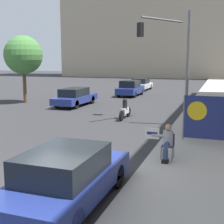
% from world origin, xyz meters
% --- Properties ---
extents(ground_plane, '(160.00, 160.00, 0.00)m').
position_xyz_m(ground_plane, '(0.00, 0.00, 0.00)').
color(ground_plane, '#303033').
extents(sidewalk_curb, '(3.84, 90.00, 0.14)m').
position_xyz_m(sidewalk_curb, '(3.93, 15.00, 0.07)').
color(sidewalk_curb, '#B7B2A8').
rests_on(sidewalk_curb, ground_plane).
extents(seated_protester, '(0.97, 0.77, 1.21)m').
position_xyz_m(seated_protester, '(2.68, 2.48, 0.79)').
color(seated_protester, '#474C56').
rests_on(seated_protester, sidewalk_curb).
extents(protest_banner, '(1.96, 0.06, 1.89)m').
position_xyz_m(protest_banner, '(3.82, 5.39, 1.14)').
color(protest_banner, slate).
rests_on(protest_banner, sidewalk_curb).
extents(traffic_light_pole, '(3.32, 3.09, 5.84)m').
position_xyz_m(traffic_light_pole, '(1.44, 9.83, 4.13)').
color(traffic_light_pole, slate).
rests_on(traffic_light_pole, sidewalk_curb).
extents(parked_car_curbside, '(1.86, 4.34, 1.39)m').
position_xyz_m(parked_car_curbside, '(0.91, -1.38, 0.70)').
color(parked_car_curbside, navy).
rests_on(parked_car_curbside, ground_plane).
extents(car_on_road_nearest, '(1.73, 4.75, 1.37)m').
position_xyz_m(car_on_road_nearest, '(-6.23, 13.65, 0.69)').
color(car_on_road_nearest, navy).
rests_on(car_on_road_nearest, ground_plane).
extents(car_on_road_midblock, '(1.79, 4.31, 1.52)m').
position_xyz_m(car_on_road_midblock, '(-4.09, 21.49, 0.75)').
color(car_on_road_midblock, navy).
rests_on(car_on_road_midblock, ground_plane).
extents(car_on_road_distant, '(1.83, 4.42, 1.40)m').
position_xyz_m(car_on_road_distant, '(-4.56, 27.57, 0.70)').
color(car_on_road_distant, white).
rests_on(car_on_road_distant, ground_plane).
extents(motorcycle_on_road, '(0.28, 2.05, 1.24)m').
position_xyz_m(motorcycle_on_road, '(-1.04, 9.81, 0.54)').
color(motorcycle_on_road, white).
rests_on(motorcycle_on_road, ground_plane).
extents(street_tree_near_curb, '(3.09, 3.09, 5.42)m').
position_xyz_m(street_tree_near_curb, '(-10.91, 13.92, 3.86)').
color(street_tree_near_curb, brown).
rests_on(street_tree_near_curb, ground_plane).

